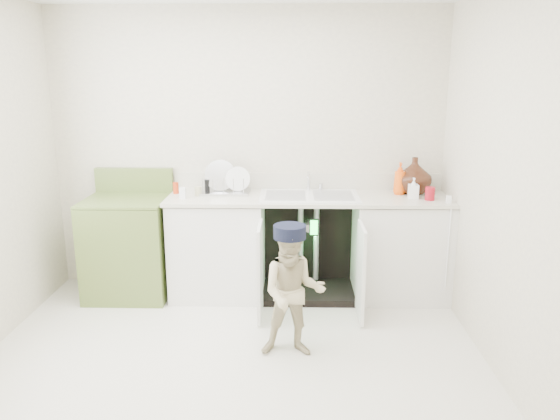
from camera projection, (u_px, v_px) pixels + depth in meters
name	position (u px, v px, depth m)	size (l,w,h in m)	color
ground	(233.00, 361.00, 3.76)	(3.50, 3.50, 0.00)	beige
room_shell	(229.00, 184.00, 3.45)	(6.00, 5.50, 1.26)	#BEB5A3
counter_run	(312.00, 243.00, 4.80)	(2.44, 1.02, 1.22)	white
avocado_stove	(129.00, 245.00, 4.82)	(0.70, 0.65, 1.09)	olive
repair_worker	(293.00, 291.00, 3.75)	(0.45, 0.92, 0.94)	beige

